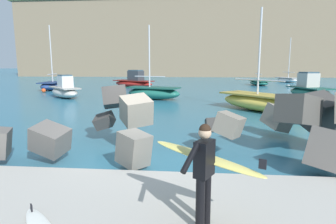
# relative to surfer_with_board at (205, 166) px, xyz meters

# --- Properties ---
(ground_plane) EXTENTS (400.00, 400.00, 0.00)m
(ground_plane) POSITION_rel_surfer_with_board_xyz_m (-2.08, 4.14, -1.28)
(ground_plane) COLOR #2D6B84
(walkway_path) EXTENTS (48.00, 4.40, 0.24)m
(walkway_path) POSITION_rel_surfer_with_board_xyz_m (-2.08, 0.14, -1.16)
(walkway_path) COLOR #B2ADA3
(walkway_path) RESTS_ON ground
(breakwater_jetty) EXTENTS (32.59, 5.84, 2.25)m
(breakwater_jetty) POSITION_rel_surfer_with_board_xyz_m (-3.16, 4.83, -0.18)
(breakwater_jetty) COLOR slate
(breakwater_jetty) RESTS_ON ground
(surfer_with_board) EXTENTS (2.02, 1.54, 1.78)m
(surfer_with_board) POSITION_rel_surfer_with_board_xyz_m (0.00, 0.00, 0.00)
(surfer_with_board) COLOR black
(surfer_with_board) RESTS_ON walkway_path
(boat_near_left) EXTENTS (3.28, 4.61, 7.22)m
(boat_near_left) POSITION_rel_surfer_with_board_xyz_m (15.12, 44.78, -0.79)
(boat_near_left) COLOR white
(boat_near_left) RESTS_ON ground
(boat_near_centre) EXTENTS (3.43, 5.04, 2.30)m
(boat_near_centre) POSITION_rel_surfer_with_board_xyz_m (10.04, 21.82, -0.56)
(boat_near_centre) COLOR #1E6656
(boat_near_centre) RESTS_ON ground
(boat_near_right) EXTENTS (5.76, 6.24, 6.43)m
(boat_near_right) POSITION_rel_surfer_with_board_xyz_m (4.18, 13.86, -0.69)
(boat_near_right) COLOR #EAC64C
(boat_near_right) RESTS_ON ground
(boat_mid_left) EXTENTS (6.45, 5.03, 2.24)m
(boat_mid_left) POSITION_rel_surfer_with_board_xyz_m (-8.18, 32.60, -0.59)
(boat_mid_left) COLOR maroon
(boat_mid_left) RESTS_ON ground
(boat_mid_centre) EXTENTS (2.76, 4.37, 8.05)m
(boat_mid_centre) POSITION_rel_surfer_with_board_xyz_m (8.96, 37.16, -0.83)
(boat_mid_centre) COLOR #1E6656
(boat_mid_centre) RESTS_ON ground
(boat_mid_right) EXTENTS (5.14, 3.31, 6.18)m
(boat_mid_right) POSITION_rel_surfer_with_board_xyz_m (-3.67, 19.48, -0.70)
(boat_mid_right) COLOR #1E6656
(boat_mid_right) RESTS_ON ground
(boat_far_left) EXTENTS (2.53, 4.54, 7.38)m
(boat_far_left) POSITION_rel_surfer_with_board_xyz_m (-16.78, 27.38, -0.74)
(boat_far_left) COLOR navy
(boat_far_left) RESTS_ON ground
(boat_far_centre) EXTENTS (4.33, 4.42, 2.07)m
(boat_far_centre) POSITION_rel_surfer_with_board_xyz_m (-11.77, 19.93, -0.61)
(boat_far_centre) COLOR beige
(boat_far_centre) RESTS_ON ground
(mooring_buoy_inner) EXTENTS (0.44, 0.44, 0.44)m
(mooring_buoy_inner) POSITION_rel_surfer_with_board_xyz_m (-9.17, 41.56, -1.06)
(mooring_buoy_inner) COLOR silver
(mooring_buoy_inner) RESTS_ON ground
(mooring_buoy_middle) EXTENTS (0.44, 0.44, 0.44)m
(mooring_buoy_middle) POSITION_rel_surfer_with_board_xyz_m (-16.16, 24.34, -1.06)
(mooring_buoy_middle) COLOR #E54C1E
(mooring_buoy_middle) RESTS_ON ground
(mooring_buoy_outer) EXTENTS (0.44, 0.44, 0.44)m
(mooring_buoy_outer) POSITION_rel_surfer_with_board_xyz_m (11.61, 32.54, -1.06)
(mooring_buoy_outer) COLOR silver
(mooring_buoy_outer) RESTS_ON ground
(headland_bluff) EXTENTS (89.26, 38.30, 19.16)m
(headland_bluff) POSITION_rel_surfer_with_board_xyz_m (-0.25, 81.96, 8.32)
(headland_bluff) COLOR #847056
(headland_bluff) RESTS_ON ground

